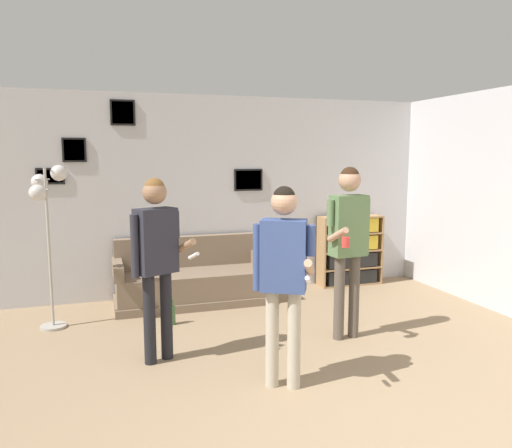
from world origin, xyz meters
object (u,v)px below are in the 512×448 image
(person_player_foreground_center, at_px, (284,266))
(bottle_on_floor, at_px, (172,314))
(floor_lamp, at_px, (47,206))
(couch, at_px, (192,281))
(person_watcher_holding_cup, at_px, (348,233))
(bookshelf, at_px, (350,250))
(drinking_cup, at_px, (350,213))
(person_player_foreground_left, at_px, (156,250))

(person_player_foreground_center, distance_m, bottle_on_floor, 2.13)
(floor_lamp, distance_m, bottle_on_floor, 1.81)
(couch, relative_size, person_watcher_holding_cup, 1.10)
(bookshelf, distance_m, bottle_on_floor, 2.96)
(couch, distance_m, drinking_cup, 2.51)
(couch, bearing_deg, floor_lamp, -163.10)
(person_watcher_holding_cup, distance_m, drinking_cup, 2.24)
(couch, bearing_deg, drinking_cup, 4.85)
(couch, height_order, floor_lamp, floor_lamp)
(person_watcher_holding_cup, bearing_deg, floor_lamp, 156.84)
(person_watcher_holding_cup, distance_m, bottle_on_floor, 2.18)
(couch, xyz_separation_m, floor_lamp, (-1.65, -0.50, 1.09))
(floor_lamp, xyz_separation_m, person_watcher_holding_cup, (2.96, -1.26, -0.25))
(person_player_foreground_left, distance_m, person_watcher_holding_cup, 1.94)
(couch, height_order, bookshelf, bookshelf)
(couch, bearing_deg, person_player_foreground_center, -83.92)
(bookshelf, bearing_deg, floor_lamp, -170.12)
(person_player_foreground_left, relative_size, person_player_foreground_center, 1.02)
(bookshelf, relative_size, drinking_cup, 10.02)
(bottle_on_floor, bearing_deg, person_player_foreground_center, -70.24)
(bottle_on_floor, bearing_deg, person_watcher_holding_cup, -30.05)
(bottle_on_floor, bearing_deg, person_player_foreground_left, -105.11)
(person_watcher_holding_cup, height_order, bottle_on_floor, person_watcher_holding_cup)
(person_watcher_holding_cup, relative_size, drinking_cup, 17.54)
(person_player_foreground_left, relative_size, bottle_on_floor, 5.70)
(person_player_foreground_center, bearing_deg, bottle_on_floor, 109.76)
(drinking_cup, bearing_deg, person_player_foreground_center, -126.77)
(person_watcher_holding_cup, relative_size, bottle_on_floor, 5.98)
(floor_lamp, distance_m, person_player_foreground_left, 1.65)
(person_player_foreground_left, bearing_deg, bottle_on_floor, 74.89)
(bookshelf, height_order, person_watcher_holding_cup, person_watcher_holding_cup)
(person_player_foreground_left, bearing_deg, person_watcher_holding_cup, 0.01)
(drinking_cup, bearing_deg, bookshelf, 1.00)
(floor_lamp, distance_m, person_watcher_holding_cup, 3.22)
(person_player_foreground_left, bearing_deg, bookshelf, 33.04)
(drinking_cup, bearing_deg, person_watcher_holding_cup, -118.59)
(floor_lamp, height_order, person_player_foreground_left, floor_lamp)
(person_player_foreground_left, bearing_deg, person_player_foreground_center, -42.66)
(couch, relative_size, drinking_cup, 19.33)
(couch, distance_m, floor_lamp, 2.04)
(person_player_foreground_center, bearing_deg, floor_lamp, 132.48)
(couch, height_order, person_player_foreground_center, person_player_foreground_center)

